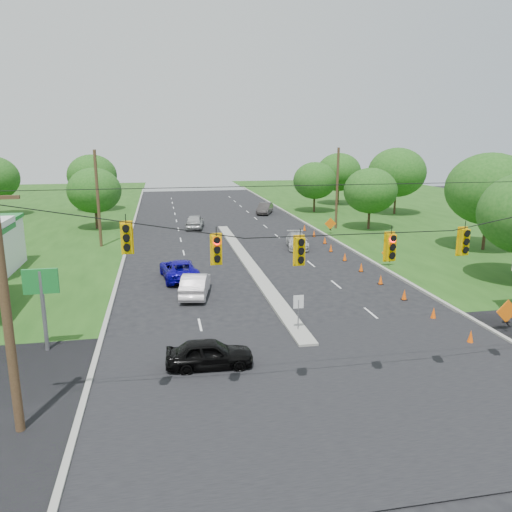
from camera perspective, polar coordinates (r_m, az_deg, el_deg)
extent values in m
plane|color=black|center=(21.57, 9.23, -14.50)|extent=(160.00, 160.00, 0.00)
cube|color=black|center=(21.57, 9.23, -14.50)|extent=(160.00, 14.00, 0.02)
cube|color=gray|center=(48.99, -14.46, 1.12)|extent=(0.25, 110.00, 0.16)
cube|color=gray|center=(51.73, 8.46, 2.04)|extent=(0.25, 110.00, 0.16)
cube|color=gray|center=(40.69, -0.87, -0.90)|extent=(1.00, 34.00, 0.18)
cylinder|color=gray|center=(26.43, 4.85, -6.88)|extent=(0.06, 0.06, 1.80)
cube|color=white|center=(26.16, 4.88, -5.24)|extent=(0.55, 0.04, 0.70)
cylinder|color=#422D1C|center=(18.46, -26.67, -5.51)|extent=(0.32, 0.32, 9.00)
cylinder|color=black|center=(18.43, 11.09, 3.68)|extent=(24.00, 0.04, 0.04)
cube|color=#FFC200|center=(17.20, -14.55, 1.97)|extent=(0.34, 0.24, 1.00)
cube|color=#FFC200|center=(17.36, -4.53, 0.69)|extent=(0.34, 0.24, 1.00)
cube|color=#FFC200|center=(17.97, 5.03, 0.54)|extent=(0.34, 0.24, 1.00)
cube|color=#FFC200|center=(19.21, 15.13, 0.96)|extent=(0.34, 0.24, 1.00)
cube|color=#FFC200|center=(20.67, 22.65, 1.49)|extent=(0.34, 0.24, 1.00)
cylinder|color=#422D1C|center=(48.49, -17.62, 6.19)|extent=(0.28, 0.28, 9.00)
cylinder|color=#422D1C|center=(56.54, 9.26, 7.58)|extent=(0.28, 0.28, 9.00)
cylinder|color=gray|center=(25.78, -23.09, -5.88)|extent=(0.20, 0.20, 4.00)
cube|color=#197A2D|center=(25.36, -23.40, -2.67)|extent=(1.60, 0.15, 1.20)
cone|color=#FE5709|center=(27.40, 23.32, -8.45)|extent=(0.32, 0.32, 0.70)
cone|color=#FE5709|center=(30.15, 19.63, -6.16)|extent=(0.32, 0.32, 0.70)
cone|color=#FE5709|center=(33.04, 16.59, -4.24)|extent=(0.32, 0.32, 0.70)
cone|color=#FE5709|center=(36.04, 14.06, -2.62)|extent=(0.32, 0.32, 0.70)
cone|color=#FE5709|center=(39.12, 11.93, -1.25)|extent=(0.32, 0.32, 0.70)
cone|color=#FE5709|center=(42.27, 10.12, -0.08)|extent=(0.32, 0.32, 0.70)
cone|color=#FE5709|center=(45.47, 8.56, 0.92)|extent=(0.32, 0.32, 0.70)
cone|color=#FE5709|center=(48.89, 7.87, 1.82)|extent=(0.32, 0.32, 0.70)
cone|color=#FE5709|center=(52.16, 6.65, 2.58)|extent=(0.32, 0.32, 0.70)
cone|color=#FE5709|center=(55.45, 5.57, 3.24)|extent=(0.32, 0.32, 0.70)
cube|color=black|center=(29.63, 26.66, -6.76)|extent=(0.06, 0.58, 0.26)
cube|color=black|center=(29.63, 26.66, -6.76)|extent=(0.06, 0.58, 0.26)
cube|color=orange|center=(29.44, 26.78, -5.66)|extent=(1.27, 0.05, 1.27)
cube|color=black|center=(41.05, 14.90, -0.44)|extent=(0.06, 0.58, 0.26)
cube|color=black|center=(41.05, 14.90, -0.44)|extent=(0.06, 0.58, 0.26)
cube|color=orange|center=(40.92, 14.95, 0.37)|extent=(1.27, 0.05, 1.27)
cube|color=black|center=(53.71, 8.48, 3.05)|extent=(0.06, 0.58, 0.26)
cube|color=black|center=(53.71, 8.48, 3.05)|extent=(0.06, 0.58, 0.26)
cube|color=orange|center=(53.61, 8.51, 3.68)|extent=(1.27, 0.05, 1.27)
cylinder|color=black|center=(58.94, -17.78, 4.17)|extent=(0.28, 0.28, 2.52)
ellipsoid|color=#194C14|center=(58.56, -18.00, 7.14)|extent=(5.88, 5.88, 5.04)
cylinder|color=black|center=(73.92, -18.03, 6.03)|extent=(0.28, 0.28, 2.88)
ellipsoid|color=#194C14|center=(73.59, -18.23, 8.75)|extent=(6.72, 6.72, 5.76)
cylinder|color=black|center=(49.90, 24.66, 2.44)|extent=(0.28, 0.28, 3.24)
ellipsoid|color=#194C14|center=(49.39, 25.11, 6.95)|extent=(7.56, 7.56, 6.48)
cylinder|color=black|center=(57.32, 12.78, 4.23)|extent=(0.28, 0.28, 2.52)
ellipsoid|color=#194C14|center=(56.93, 12.94, 7.29)|extent=(5.88, 5.88, 5.04)
cylinder|color=black|center=(69.61, 15.59, 5.93)|extent=(0.28, 0.28, 3.24)
ellipsoid|color=#194C14|center=(69.25, 15.80, 9.18)|extent=(7.56, 7.56, 6.48)
cylinder|color=black|center=(78.10, 9.36, 6.87)|extent=(0.28, 0.28, 2.88)
ellipsoid|color=#194C14|center=(77.79, 9.45, 9.44)|extent=(6.72, 6.72, 5.76)
cylinder|color=black|center=(69.62, 6.66, 6.03)|extent=(0.28, 0.28, 2.52)
ellipsoid|color=#194C14|center=(69.30, 6.73, 8.56)|extent=(5.88, 5.88, 5.04)
imported|color=black|center=(22.70, -5.33, -11.04)|extent=(3.94, 1.71, 1.32)
imported|color=silver|center=(32.63, -6.94, -3.25)|extent=(2.41, 4.78, 1.50)
imported|color=#0D0399|center=(36.69, -8.80, -1.50)|extent=(2.94, 5.37, 1.43)
imported|color=#B6B6B6|center=(46.68, 4.72, 1.75)|extent=(2.63, 4.85, 1.34)
imported|color=#A4A4A4|center=(57.00, -7.01, 3.94)|extent=(2.60, 4.90, 1.59)
imported|color=#312D2D|center=(67.66, 1.02, 5.47)|extent=(3.18, 4.79, 1.49)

